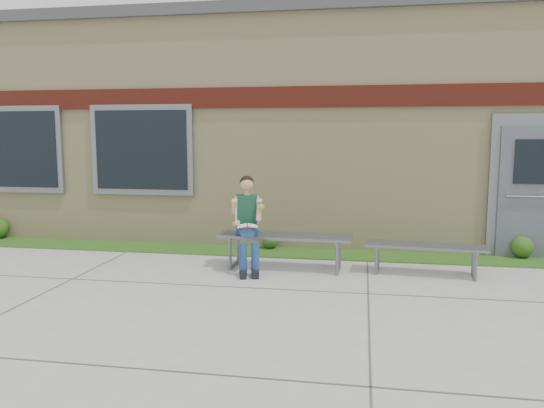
# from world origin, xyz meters

# --- Properties ---
(ground) EXTENTS (80.00, 80.00, 0.00)m
(ground) POSITION_xyz_m (0.00, 0.00, 0.00)
(ground) COLOR #9E9E99
(ground) RESTS_ON ground
(grass_strip) EXTENTS (16.00, 0.80, 0.02)m
(grass_strip) POSITION_xyz_m (0.00, 2.60, 0.01)
(grass_strip) COLOR #1A4512
(grass_strip) RESTS_ON ground
(school_building) EXTENTS (16.20, 6.22, 4.20)m
(school_building) POSITION_xyz_m (-0.00, 5.99, 2.10)
(school_building) COLOR beige
(school_building) RESTS_ON ground
(bench_left) EXTENTS (1.97, 0.61, 0.51)m
(bench_left) POSITION_xyz_m (-0.21, 1.59, 0.39)
(bench_left) COLOR slate
(bench_left) RESTS_ON ground
(bench_right) EXTENTS (1.69, 0.61, 0.43)m
(bench_right) POSITION_xyz_m (1.79, 1.59, 0.33)
(bench_right) COLOR slate
(bench_right) RESTS_ON ground
(girl) EXTENTS (0.52, 0.82, 1.38)m
(girl) POSITION_xyz_m (-0.73, 1.39, 0.74)
(girl) COLOR navy
(girl) RESTS_ON ground
(shrub_mid) EXTENTS (0.29, 0.29, 0.29)m
(shrub_mid) POSITION_xyz_m (-0.66, 2.85, 0.16)
(shrub_mid) COLOR #1A4512
(shrub_mid) RESTS_ON grass_strip
(shrub_east) EXTENTS (0.35, 0.35, 0.35)m
(shrub_east) POSITION_xyz_m (3.44, 2.85, 0.19)
(shrub_east) COLOR #1A4512
(shrub_east) RESTS_ON grass_strip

